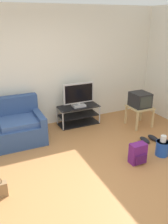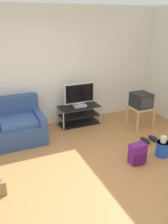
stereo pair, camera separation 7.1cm
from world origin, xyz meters
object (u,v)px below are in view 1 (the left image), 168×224
(cleaning_bucket, at_px, (162,147))
(side_table, at_px, (140,110))
(flat_tv, at_px, (79,95))
(crt_tv, at_px, (140,100))
(backpack, at_px, (138,154))
(sneakers_pair, at_px, (149,139))
(tv_stand, at_px, (78,115))

(cleaning_bucket, bearing_deg, side_table, 71.66)
(flat_tv, height_order, cleaning_bucket, flat_tv)
(crt_tv, bearing_deg, flat_tv, 152.59)
(flat_tv, distance_m, crt_tv, 1.43)
(backpack, relative_size, sneakers_pair, 1.05)
(tv_stand, relative_size, flat_tv, 1.31)
(side_table, relative_size, crt_tv, 1.16)
(tv_stand, height_order, side_table, side_table)
(side_table, bearing_deg, tv_stand, 151.24)
(flat_tv, xyz_separation_m, side_table, (1.27, -0.68, -0.33))
(backpack, relative_size, cleaning_bucket, 0.92)
(crt_tv, distance_m, backpack, 1.70)
(sneakers_pair, bearing_deg, flat_tv, 125.26)
(tv_stand, bearing_deg, backpack, -81.93)
(cleaning_bucket, bearing_deg, flat_tv, 113.51)
(tv_stand, height_order, flat_tv, flat_tv)
(tv_stand, bearing_deg, side_table, -28.76)
(flat_tv, distance_m, backpack, 2.06)
(tv_stand, xyz_separation_m, side_table, (1.27, -0.70, 0.17))
(crt_tv, relative_size, sneakers_pair, 1.24)
(backpack, bearing_deg, flat_tv, 82.92)
(side_table, bearing_deg, backpack, -127.56)
(tv_stand, distance_m, backpack, 2.01)
(sneakers_pair, bearing_deg, tv_stand, 124.83)
(flat_tv, distance_m, sneakers_pair, 1.86)
(cleaning_bucket, bearing_deg, crt_tv, 71.88)
(side_table, distance_m, cleaning_bucket, 1.36)
(tv_stand, bearing_deg, sneakers_pair, -55.17)
(backpack, distance_m, sneakers_pair, 0.91)
(sneakers_pair, bearing_deg, side_table, 69.23)
(backpack, bearing_deg, side_table, 37.20)
(tv_stand, relative_size, sneakers_pair, 2.78)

